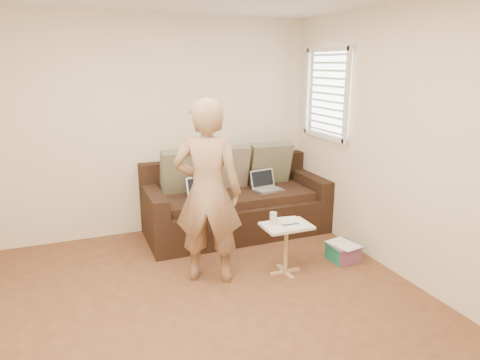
{
  "coord_description": "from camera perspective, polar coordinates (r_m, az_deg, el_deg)",
  "views": [
    {
      "loc": [
        -0.92,
        -2.91,
        2.04
      ],
      "look_at": [
        0.8,
        1.4,
        0.78
      ],
      "focal_mm": 32.11,
      "sensor_mm": 36.0,
      "label": 1
    }
  ],
  "objects": [
    {
      "name": "floor",
      "position": [
        3.67,
        -3.7,
        -18.59
      ],
      "size": [
        4.5,
        4.5,
        0.0
      ],
      "primitive_type": "plane",
      "color": "#583020",
      "rests_on": "ground"
    },
    {
      "name": "wall_back",
      "position": [
        5.29,
        -11.61,
        6.84
      ],
      "size": [
        4.0,
        0.0,
        4.0
      ],
      "primitive_type": "plane",
      "rotation": [
        1.57,
        0.0,
        0.0
      ],
      "color": "beige",
      "rests_on": "ground"
    },
    {
      "name": "wall_front",
      "position": [
        1.35,
        28.64,
        -19.99
      ],
      "size": [
        4.0,
        0.0,
        4.0
      ],
      "primitive_type": "plane",
      "rotation": [
        -1.57,
        0.0,
        0.0
      ],
      "color": "beige",
      "rests_on": "ground"
    },
    {
      "name": "wall_right",
      "position": [
        4.19,
        23.0,
        3.81
      ],
      "size": [
        0.0,
        4.5,
        4.5
      ],
      "primitive_type": "plane",
      "rotation": [
        1.57,
        0.0,
        -1.57
      ],
      "color": "beige",
      "rests_on": "ground"
    },
    {
      "name": "window_blinds",
      "position": [
        5.27,
        11.5,
        11.19
      ],
      "size": [
        0.12,
        0.88,
        1.08
      ],
      "primitive_type": null,
      "color": "white",
      "rests_on": "wall_right"
    },
    {
      "name": "sofa",
      "position": [
        5.28,
        -0.5,
        -2.63
      ],
      "size": [
        2.2,
        0.95,
        0.85
      ],
      "primitive_type": null,
      "color": "black",
      "rests_on": "ground"
    },
    {
      "name": "pillow_left",
      "position": [
        5.18,
        -7.49,
        1.1
      ],
      "size": [
        0.55,
        0.29,
        0.57
      ],
      "primitive_type": null,
      "rotation": [
        0.28,
        0.0,
        0.0
      ],
      "color": "#5E5C45",
      "rests_on": "sofa"
    },
    {
      "name": "pillow_mid",
      "position": [
        5.34,
        -1.78,
        1.65
      ],
      "size": [
        0.55,
        0.27,
        0.57
      ],
      "primitive_type": null,
      "rotation": [
        0.24,
        0.0,
        0.0
      ],
      "color": "#6F624F",
      "rests_on": "sofa"
    },
    {
      "name": "pillow_right",
      "position": [
        5.58,
        3.99,
        2.2
      ],
      "size": [
        0.55,
        0.28,
        0.57
      ],
      "primitive_type": null,
      "rotation": [
        0.26,
        0.0,
        0.0
      ],
      "color": "#5E5C45",
      "rests_on": "sofa"
    },
    {
      "name": "laptop_silver",
      "position": [
        5.33,
        3.81,
        -1.41
      ],
      "size": [
        0.38,
        0.3,
        0.23
      ],
      "primitive_type": null,
      "rotation": [
        0.0,
        0.0,
        0.16
      ],
      "color": "#B7BABC",
      "rests_on": "sofa"
    },
    {
      "name": "laptop_white",
      "position": [
        5.05,
        -4.72,
        -2.4
      ],
      "size": [
        0.38,
        0.31,
        0.24
      ],
      "primitive_type": null,
      "rotation": [
        0.0,
        0.0,
        0.23
      ],
      "color": "white",
      "rests_on": "sofa"
    },
    {
      "name": "person",
      "position": [
        4.0,
        -4.31,
        -1.64
      ],
      "size": [
        0.77,
        0.68,
        1.77
      ],
      "primitive_type": "imported",
      "rotation": [
        0.0,
        0.0,
        2.68
      ],
      "color": "#926E4F",
      "rests_on": "ground"
    },
    {
      "name": "side_table",
      "position": [
        4.35,
        6.11,
        -9.08
      ],
      "size": [
        0.47,
        0.33,
        0.52
      ],
      "primitive_type": null,
      "color": "silver",
      "rests_on": "ground"
    },
    {
      "name": "drinking_glass",
      "position": [
        4.23,
        4.44,
        -5.08
      ],
      "size": [
        0.07,
        0.07,
        0.12
      ],
      "primitive_type": null,
      "color": "silver",
      "rests_on": "side_table"
    },
    {
      "name": "scissors",
      "position": [
        4.23,
        6.74,
        -5.88
      ],
      "size": [
        0.19,
        0.11,
        0.02
      ],
      "primitive_type": null,
      "rotation": [
        0.0,
        0.0,
        0.08
      ],
      "color": "silver",
      "rests_on": "side_table"
    },
    {
      "name": "paper_on_table",
      "position": [
        4.32,
        6.78,
        -5.53
      ],
      "size": [
        0.25,
        0.33,
        0.0
      ],
      "primitive_type": null,
      "rotation": [
        0.0,
        0.0,
        -0.14
      ],
      "color": "white",
      "rests_on": "side_table"
    },
    {
      "name": "striped_box",
      "position": [
        4.78,
        13.54,
        -9.29
      ],
      "size": [
        0.3,
        0.3,
        0.19
      ],
      "primitive_type": null,
      "color": "#D11F74",
      "rests_on": "ground"
    }
  ]
}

